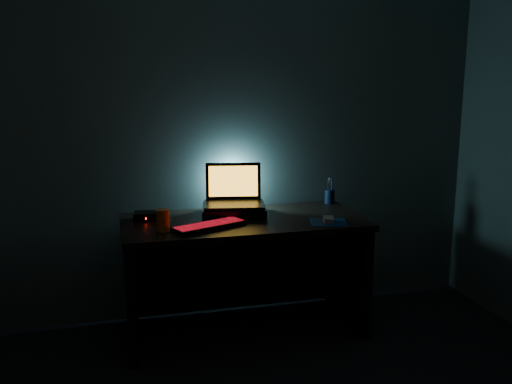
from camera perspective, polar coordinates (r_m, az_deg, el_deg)
room at (r=1.94m, az=9.68°, el=-0.15°), size 3.50×4.00×2.50m
desk at (r=3.68m, az=-1.40°, el=-6.43°), size 1.50×0.70×0.75m
riser at (r=3.66m, az=-2.21°, el=-1.86°), size 0.45×0.37×0.06m
laptop at (r=3.69m, az=-2.24°, el=-0.31°), size 0.42×0.35×0.26m
keyboard at (r=3.37m, az=-4.71°, el=-3.39°), size 0.46×0.30×0.03m
mousepad at (r=3.50m, az=7.25°, el=-3.03°), size 0.27×0.25×0.00m
mouse at (r=3.50m, az=7.26°, el=-2.77°), size 0.08×0.11×0.03m
pen_cup at (r=4.00m, az=7.38°, el=-0.46°), size 0.09×0.09×0.10m
juice_glass at (r=3.32m, az=-9.30°, el=-2.83°), size 0.10×0.10×0.13m
router at (r=3.60m, az=-10.90°, el=-2.38°), size 0.17×0.14×0.05m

